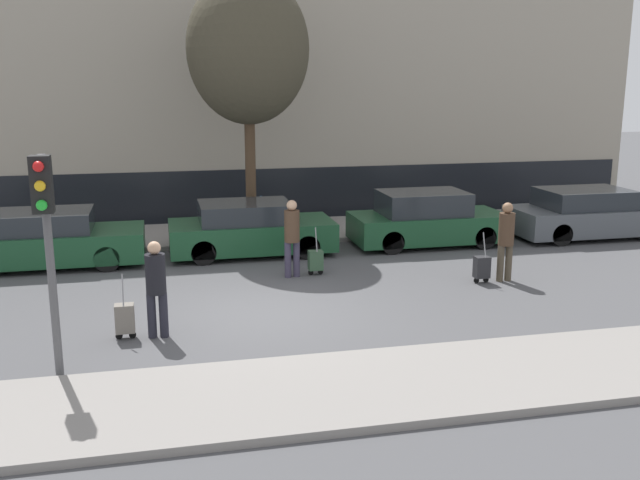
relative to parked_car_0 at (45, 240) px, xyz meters
name	(u,v)px	position (x,y,z in m)	size (l,w,h in m)	color
ground_plane	(261,313)	(4.45, -4.59, -0.63)	(80.00, 80.00, 0.00)	#4C4C4F
sidewalk_near	(300,393)	(4.45, -8.34, -0.57)	(28.00, 2.50, 0.12)	gray
sidewalk_far	(226,234)	(4.45, 2.41, -0.57)	(28.00, 3.00, 0.12)	gray
building_facade	(210,62)	(4.45, 6.24, 4.24)	(28.00, 3.32, 9.76)	#A89E8C
parked_car_0	(45,240)	(0.00, 0.00, 0.00)	(4.45, 1.81, 1.33)	#194728
parked_car_1	(250,230)	(4.86, 0.12, 0.00)	(4.10, 1.85, 1.34)	#194728
parked_car_2	(427,220)	(9.58, 0.12, 0.04)	(4.07, 1.80, 1.44)	#194728
parked_car_3	(587,214)	(14.34, 0.05, 0.01)	(4.35, 1.92, 1.36)	#4C5156
pedestrian_left	(156,283)	(2.54, -5.46, 0.33)	(0.35, 0.34, 1.69)	#23232D
trolley_left	(125,318)	(2.00, -5.42, -0.27)	(0.34, 0.29, 1.15)	slate
pedestrian_center	(292,234)	(5.50, -2.22, 0.36)	(0.35, 0.34, 1.75)	#383347
trolley_center	(316,260)	(6.05, -2.17, -0.29)	(0.34, 0.29, 1.10)	#335138
pedestrian_right	(506,237)	(9.98, -3.57, 0.37)	(0.35, 0.34, 1.75)	#4C4233
trolley_right	(482,267)	(9.43, -3.61, -0.28)	(0.34, 0.29, 1.13)	#262628
traffic_light	(46,222)	(1.09, -6.96, 1.75)	(0.28, 0.47, 3.32)	#515154
parked_bicycle	(268,216)	(5.69, 2.59, -0.14)	(1.77, 0.06, 0.96)	black
bare_tree_near_crossing	(248,50)	(5.09, 1.57, 4.45)	(3.17, 3.17, 6.92)	#4C3826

